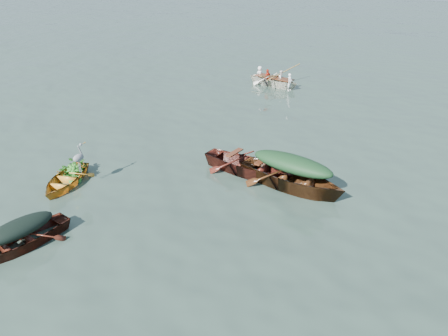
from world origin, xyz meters
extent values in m
plane|color=#33483D|center=(0.00, 0.00, 0.00)|extent=(140.00, 140.00, 0.00)
imported|color=orange|center=(-3.80, -0.60, 0.00)|extent=(2.11, 3.10, 0.75)
imported|color=#491E11|center=(-2.20, -3.39, 0.00)|extent=(1.67, 3.44, 0.80)
imported|color=#41250F|center=(2.39, 2.78, 0.00)|extent=(5.00, 2.08, 1.16)
imported|color=#4F1C13|center=(0.80, 2.98, 0.00)|extent=(4.57, 1.77, 1.05)
imported|color=white|center=(-2.89, 13.17, 0.00)|extent=(4.23, 1.95, 0.96)
ellipsoid|color=black|center=(-2.20, -3.39, 0.60)|extent=(0.92, 1.89, 0.40)
ellipsoid|color=black|center=(2.39, 2.78, 0.84)|extent=(2.75, 1.15, 0.52)
imported|color=#25631A|center=(-3.96, -0.07, 0.67)|extent=(0.96, 1.08, 0.60)
imported|color=white|center=(-2.89, 13.17, 0.86)|extent=(3.01, 1.61, 0.76)
camera|label=1|loc=(6.60, -8.52, 6.55)|focal=35.00mm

